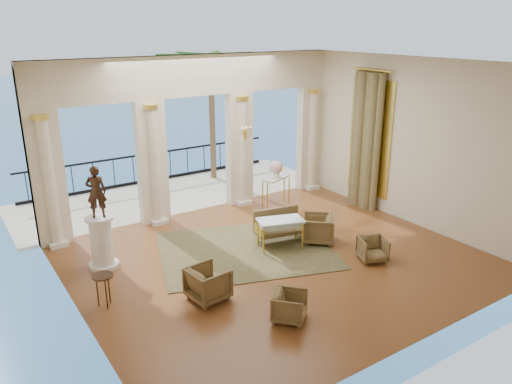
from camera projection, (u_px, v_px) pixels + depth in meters
floor at (276, 259)px, 11.80m from camera, size 9.00×9.00×0.00m
room_walls at (310, 151)px, 9.99m from camera, size 9.00×9.00×9.00m
arcade at (197, 125)px, 13.97m from camera, size 9.00×0.56×4.50m
terrace at (172, 195)px, 16.38m from camera, size 10.00×3.60×0.10m
balustrade at (153, 170)px, 17.49m from camera, size 9.00×0.06×1.03m
palm_tree at (211, 61)px, 16.73m from camera, size 2.00×2.00×4.50m
curtain at (365, 141)px, 14.58m from camera, size 0.33×1.40×4.09m
window_frame at (370, 138)px, 14.65m from camera, size 0.04×1.60×3.40m
wall_sconce at (245, 134)px, 14.58m from camera, size 0.30×0.11×0.33m
rug at (246, 250)px, 12.25m from camera, size 4.95×4.37×0.02m
armchair_a at (290, 305)px, 9.31m from camera, size 0.82×0.82×0.62m
armchair_b at (373, 248)px, 11.66m from camera, size 0.78×0.76×0.63m
armchair_c at (318, 227)px, 12.63m from camera, size 1.03×1.04×0.78m
armchair_d at (208, 282)px, 10.00m from camera, size 0.77×0.81×0.76m
settee at (278, 225)px, 12.71m from camera, size 1.33×0.76×0.83m
game_table at (280, 223)px, 12.19m from camera, size 1.23×0.91×0.75m
pedestal at (102, 243)px, 11.25m from camera, size 0.67×0.67×1.23m
statue at (96, 192)px, 10.86m from camera, size 0.50×0.42×1.18m
console_table at (276, 182)px, 15.12m from camera, size 0.98×0.66×0.87m
urn at (276, 168)px, 14.98m from camera, size 0.40×0.40×0.53m
side_table at (103, 280)px, 9.67m from camera, size 0.42×0.42×0.68m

